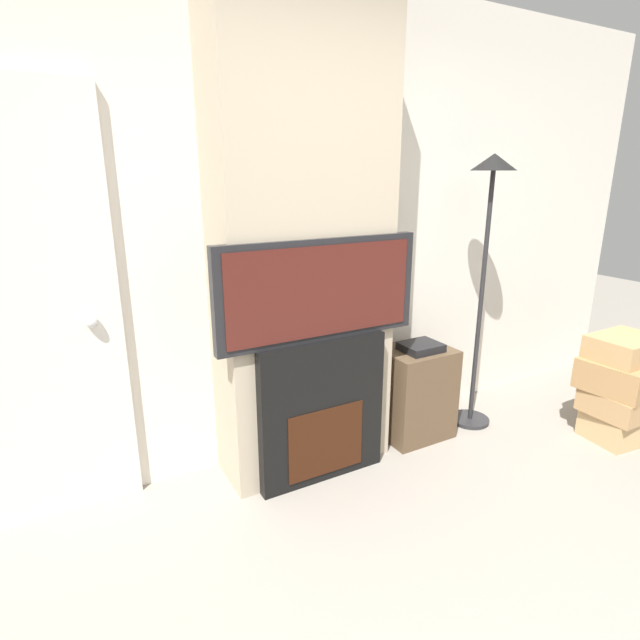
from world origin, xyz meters
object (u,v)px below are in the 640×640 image
Objects in this scene: box_stack at (621,385)px; media_stand at (414,391)px; fireplace at (320,410)px; television at (320,290)px; floor_lamp at (488,228)px.

box_stack reaches higher than media_stand.
media_stand is (0.77, 0.12, -0.10)m from fireplace.
television is 1.77× the size of media_stand.
box_stack is 1.05× the size of media_stand.
box_stack is at bearing -16.28° from fireplace.
floor_lamp is (1.23, 0.05, 0.25)m from television.
media_stand is at bearing 8.52° from fireplace.
box_stack is (1.91, -0.55, -0.73)m from television.
fireplace reaches higher than media_stand.
media_stand is at bearing 8.67° from television.
fireplace is at bearing 90.00° from television.
floor_lamp is 2.76× the size of media_stand.
fireplace is 1.21× the size of box_stack.
television is 0.64× the size of floor_lamp.
floor_lamp reaches higher than media_stand.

